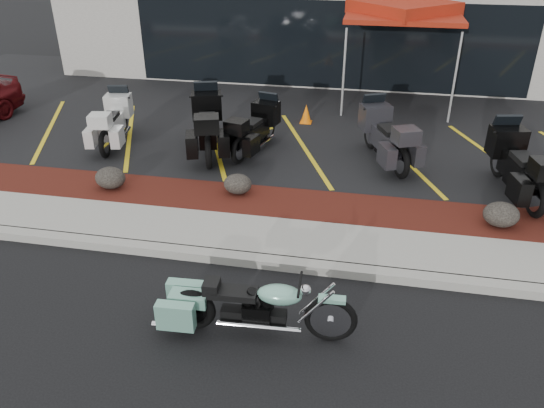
% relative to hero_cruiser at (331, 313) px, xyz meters
% --- Properties ---
extents(ground, '(90.00, 90.00, 0.00)m').
position_rel_hero_cruiser_xyz_m(ground, '(-1.20, 0.63, -0.46)').
color(ground, black).
rests_on(ground, ground).
extents(curb, '(24.00, 0.25, 0.15)m').
position_rel_hero_cruiser_xyz_m(curb, '(-1.20, 1.53, -0.38)').
color(curb, gray).
rests_on(curb, ground).
extents(sidewalk, '(24.00, 1.20, 0.15)m').
position_rel_hero_cruiser_xyz_m(sidewalk, '(-1.20, 2.23, -0.38)').
color(sidewalk, gray).
rests_on(sidewalk, ground).
extents(mulch_bed, '(24.00, 1.20, 0.16)m').
position_rel_hero_cruiser_xyz_m(mulch_bed, '(-1.20, 3.43, -0.38)').
color(mulch_bed, black).
rests_on(mulch_bed, ground).
extents(upper_lot, '(26.00, 9.60, 0.15)m').
position_rel_hero_cruiser_xyz_m(upper_lot, '(-1.20, 8.83, -0.38)').
color(upper_lot, black).
rests_on(upper_lot, ground).
extents(dealership_building, '(18.00, 8.16, 4.00)m').
position_rel_hero_cruiser_xyz_m(dealership_building, '(-1.20, 15.10, 1.55)').
color(dealership_building, gray).
rests_on(dealership_building, ground).
extents(boulder_left, '(0.61, 0.51, 0.43)m').
position_rel_hero_cruiser_xyz_m(boulder_left, '(-4.70, 3.37, -0.08)').
color(boulder_left, black).
rests_on(boulder_left, mulch_bed).
extents(boulder_mid, '(0.55, 0.46, 0.39)m').
position_rel_hero_cruiser_xyz_m(boulder_mid, '(-2.15, 3.62, -0.10)').
color(boulder_mid, black).
rests_on(boulder_mid, mulch_bed).
extents(boulder_right, '(0.62, 0.51, 0.44)m').
position_rel_hero_cruiser_xyz_m(boulder_right, '(2.67, 3.28, -0.08)').
color(boulder_right, black).
rests_on(boulder_right, mulch_bed).
extents(hero_cruiser, '(2.64, 0.79, 0.92)m').
position_rel_hero_cruiser_xyz_m(hero_cruiser, '(0.00, 0.00, 0.00)').
color(hero_cruiser, '#70AF98').
rests_on(hero_cruiser, ground).
extents(touring_white, '(1.17, 2.22, 1.23)m').
position_rel_hero_cruiser_xyz_m(touring_white, '(-5.79, 6.31, 0.30)').
color(touring_white, silver).
rests_on(touring_white, upper_lot).
extents(touring_black_front, '(1.62, 2.62, 1.42)m').
position_rel_hero_cruiser_xyz_m(touring_black_front, '(-3.58, 6.36, 0.40)').
color(touring_black_front, black).
rests_on(touring_black_front, upper_lot).
extents(touring_black_mid, '(1.27, 2.20, 1.20)m').
position_rel_hero_cruiser_xyz_m(touring_black_mid, '(-2.11, 6.49, 0.29)').
color(touring_black_mid, black).
rests_on(touring_black_mid, upper_lot).
extents(touring_grey, '(1.69, 2.42, 1.32)m').
position_rel_hero_cruiser_xyz_m(touring_grey, '(0.33, 6.47, 0.35)').
color(touring_grey, '#29292D').
rests_on(touring_grey, upper_lot).
extents(touring_black_rear, '(1.34, 2.45, 1.35)m').
position_rel_hero_cruiser_xyz_m(touring_black_rear, '(2.98, 5.41, 0.37)').
color(touring_black_rear, black).
rests_on(touring_black_rear, upper_lot).
extents(traffic_cone, '(0.37, 0.37, 0.49)m').
position_rel_hero_cruiser_xyz_m(traffic_cone, '(-1.39, 7.94, -0.06)').
color(traffic_cone, orange).
rests_on(traffic_cone, upper_lot).
extents(popup_canopy, '(3.50, 3.50, 2.82)m').
position_rel_hero_cruiser_xyz_m(popup_canopy, '(0.90, 10.10, 2.25)').
color(popup_canopy, silver).
rests_on(popup_canopy, upper_lot).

